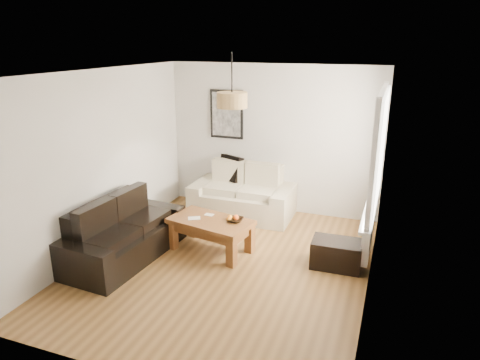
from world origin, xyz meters
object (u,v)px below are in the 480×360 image
(loveseat_cream, at_px, (243,192))
(coffee_table, at_px, (211,235))
(sofa_leather, at_px, (123,231))
(ottoman, at_px, (336,254))

(loveseat_cream, distance_m, coffee_table, 1.46)
(coffee_table, bearing_deg, sofa_leather, -150.21)
(loveseat_cream, distance_m, ottoman, 2.27)
(loveseat_cream, xyz_separation_m, sofa_leather, (-1.04, -2.06, -0.03))
(loveseat_cream, height_order, sofa_leather, loveseat_cream)
(sofa_leather, distance_m, ottoman, 2.99)
(sofa_leather, bearing_deg, loveseat_cream, -22.69)
(loveseat_cream, bearing_deg, ottoman, -35.78)
(loveseat_cream, height_order, coffee_table, loveseat_cream)
(sofa_leather, xyz_separation_m, coffee_table, (1.07, 0.61, -0.16))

